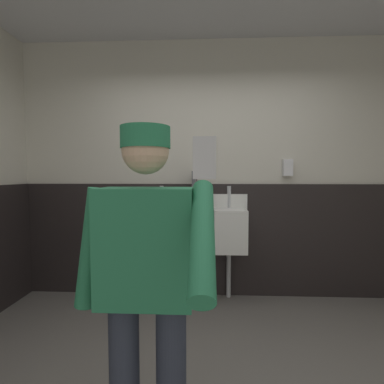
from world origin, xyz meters
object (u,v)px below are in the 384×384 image
at_px(urinal_left, 160,229).
at_px(urinal_middle, 230,230).
at_px(cell_phone, 205,158).
at_px(soap_dispenser, 288,168).
at_px(person, 146,273).

xyz_separation_m(urinal_left, urinal_middle, (0.75, 0.00, 0.00)).
distance_m(urinal_left, cell_phone, 2.41).
xyz_separation_m(urinal_left, cell_phone, (0.48, -2.28, 0.63)).
bearing_deg(soap_dispenser, cell_phone, -110.54).
bearing_deg(urinal_middle, urinal_left, 180.00).
bearing_deg(person, urinal_middle, 73.43).
height_order(urinal_left, cell_phone, cell_phone).
bearing_deg(person, soap_dispenser, 58.52).
xyz_separation_m(urinal_middle, soap_dispenser, (0.63, 0.12, 0.66)).
bearing_deg(soap_dispenser, urinal_middle, -169.31).
xyz_separation_m(urinal_left, person, (0.22, -1.78, 0.14)).
relative_size(urinal_left, urinal_middle, 1.00).
relative_size(urinal_left, person, 0.79).
bearing_deg(urinal_middle, soap_dispenser, 10.69).
bearing_deg(urinal_middle, cell_phone, -96.65).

